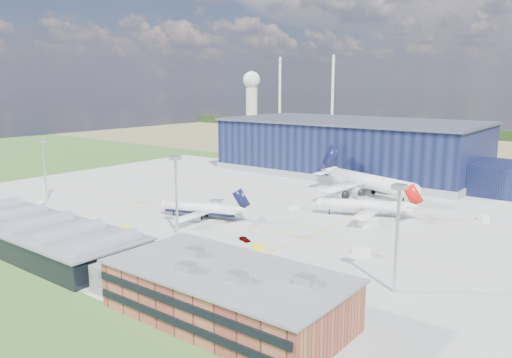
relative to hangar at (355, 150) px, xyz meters
name	(u,v)px	position (x,y,z in m)	size (l,w,h in m)	color
ground	(221,210)	(-2.81, -94.80, -11.62)	(600.00, 600.00, 0.00)	#315921
apron	(240,205)	(-2.81, -84.80, -11.59)	(220.00, 160.00, 0.08)	#ADADA7
farmland	(434,148)	(-2.81, 125.20, -11.62)	(600.00, 220.00, 0.01)	olive
treeline	(468,133)	(-2.81, 205.20, -7.62)	(600.00, 8.00, 8.00)	black
horizon_dressing	(273,93)	(-194.11, 199.58, 22.58)	(440.20, 18.00, 70.00)	white
hangar	(355,150)	(0.00, 0.00, 0.00)	(145.00, 62.00, 26.10)	black
ops_building	(227,293)	(52.20, -154.81, -6.82)	(46.00, 23.00, 10.90)	brown
glass_concourse	(48,237)	(-9.26, -154.80, -7.93)	(78.00, 23.00, 8.60)	black
light_mast_west	(44,160)	(-62.81, -124.80, 3.82)	(2.60, 2.60, 23.00)	silver
light_mast_center	(176,183)	(7.19, -124.80, 3.82)	(2.60, 2.60, 23.00)	silver
light_mast_east	(398,221)	(72.19, -124.80, 3.82)	(2.60, 2.60, 23.00)	silver
airliner_navy	(201,202)	(-0.93, -106.80, -6.38)	(32.12, 31.42, 10.47)	white
airliner_red	(363,200)	(39.78, -72.80, -5.88)	(35.21, 34.44, 11.48)	white
airliner_widebody	(370,174)	(28.00, -42.73, -2.95)	(53.15, 51.99, 17.33)	white
gse_tug_a	(123,229)	(-8.43, -131.81, -10.90)	(2.10, 3.44, 1.43)	yellow
gse_tug_b	(258,247)	(33.21, -120.76, -10.89)	(2.23, 3.34, 1.45)	yellow
gse_van_a	(368,221)	(45.83, -81.52, -10.30)	(2.64, 6.05, 2.64)	white
gse_cart_a	(294,208)	(16.71, -78.55, -10.94)	(2.09, 3.13, 1.36)	white
gse_van_b	(483,218)	(72.49, -54.72, -10.63)	(1.97, 4.30, 1.97)	white
gse_tug_c	(413,202)	(46.08, -44.98, -10.87)	(2.12, 3.39, 1.48)	yellow
gse_van_c	(362,251)	(56.53, -107.89, -10.51)	(2.21, 4.61, 2.21)	white
airstair	(46,211)	(-43.46, -136.16, -9.93)	(2.11, 5.27, 3.38)	white
car_a	(245,239)	(25.76, -117.11, -10.95)	(1.56, 3.88, 1.32)	#99999E
car_b	(195,260)	(26.97, -137.53, -10.97)	(1.36, 3.90, 1.28)	#99999E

